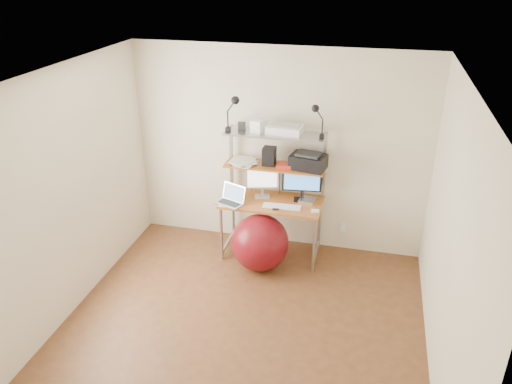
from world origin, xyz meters
TOP-DOWN VIEW (x-y plane):
  - room at (0.00, 0.00)m, footprint 3.60×3.60m
  - computer_desk at (0.00, 1.50)m, footprint 1.20×0.60m
  - wall_outlet at (0.85, 1.79)m, footprint 0.08×0.01m
  - monitor_silver at (-0.14, 1.53)m, footprint 0.39×0.18m
  - monitor_black at (0.33, 1.56)m, footprint 0.47×0.15m
  - laptop at (-0.45, 1.29)m, footprint 0.38×0.35m
  - keyboard at (0.14, 1.32)m, footprint 0.45×0.15m
  - mouse at (0.54, 1.29)m, footprint 0.10×0.07m
  - mac_mini at (0.42, 1.53)m, footprint 0.22×0.22m
  - phone at (0.08, 1.28)m, footprint 0.10×0.15m
  - printer at (0.40, 1.57)m, footprint 0.45×0.34m
  - nas_cube at (-0.07, 1.57)m, footprint 0.15×0.15m
  - red_box at (0.13, 1.51)m, footprint 0.20×0.15m
  - scanner at (0.11, 1.59)m, footprint 0.42×0.29m
  - box_white at (-0.21, 1.53)m, footprint 0.15×0.13m
  - box_grey at (-0.40, 1.58)m, footprint 0.11×0.11m
  - clip_lamp_left at (-0.46, 1.49)m, footprint 0.17×0.09m
  - clip_lamp_right at (0.47, 1.51)m, footprint 0.15×0.08m
  - exercise_ball at (-0.07, 1.12)m, footprint 0.68×0.68m
  - paper_stack at (-0.37, 1.56)m, footprint 0.36×0.42m

SIDE VIEW (x-z plane):
  - wall_outlet at x=0.85m, z-range 0.24..0.36m
  - exercise_ball at x=-0.07m, z-range 0.00..0.68m
  - phone at x=0.08m, z-range 0.74..0.75m
  - keyboard at x=0.14m, z-range 0.74..0.75m
  - mouse at x=0.54m, z-range 0.74..0.76m
  - mac_mini at x=0.42m, z-range 0.74..0.77m
  - laptop at x=-0.45m, z-range 0.65..0.92m
  - computer_desk at x=0.00m, z-range 0.17..1.74m
  - monitor_black at x=0.33m, z-range 0.74..1.21m
  - monitor_silver at x=-0.14m, z-range 0.75..1.19m
  - paper_stack at x=-0.37m, z-range 1.15..1.18m
  - red_box at x=0.13m, z-range 1.15..1.20m
  - printer at x=0.40m, z-range 1.14..1.34m
  - room at x=0.00m, z-range -0.55..3.05m
  - nas_cube at x=-0.07m, z-range 1.15..1.37m
  - box_grey at x=-0.40m, z-range 1.55..1.64m
  - scanner at x=0.11m, z-range 1.55..1.65m
  - box_white at x=-0.21m, z-range 1.55..1.70m
  - clip_lamp_right at x=0.47m, z-range 1.64..2.02m
  - clip_lamp_left at x=-0.46m, z-range 1.65..2.07m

